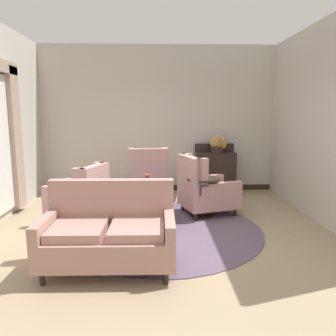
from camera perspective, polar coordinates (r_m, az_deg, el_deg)
ground at (r=4.85m, az=-1.52°, el=-11.85°), size 8.26×8.26×0.00m
wall_back at (r=7.47m, az=-1.73°, el=8.40°), size 5.43×0.08×3.24m
wall_right at (r=6.02m, az=24.49°, el=7.27°), size 0.08×4.13×3.24m
baseboard_back at (r=7.61m, az=-1.67°, el=-3.44°), size 5.27×0.03×0.12m
area_rug at (r=5.13m, az=-1.54°, el=-10.57°), size 3.13×3.13×0.01m
coffee_table at (r=5.28m, az=-3.23°, el=-6.01°), size 0.84×0.84×0.44m
porcelain_vase at (r=5.19m, az=-3.57°, el=-3.47°), size 0.17×0.17×0.38m
settee at (r=3.89m, az=-10.17°, el=-11.13°), size 1.50×0.84×0.98m
armchair_far_left at (r=6.63m, az=-3.47°, el=-1.83°), size 0.83×0.86×1.10m
armchair_near_window at (r=5.81m, az=6.24°, el=-3.82°), size 1.08×0.99×1.05m
armchair_near_sideboard at (r=5.54m, az=-14.83°, el=-4.91°), size 1.00×0.94×0.95m
side_table at (r=5.62m, az=6.09°, el=-4.42°), size 0.56×0.56×0.69m
sideboard at (r=7.39m, az=8.15°, el=-0.35°), size 0.88×0.38×1.09m
gramophone at (r=7.23m, az=8.80°, el=4.73°), size 0.40×0.51×0.56m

